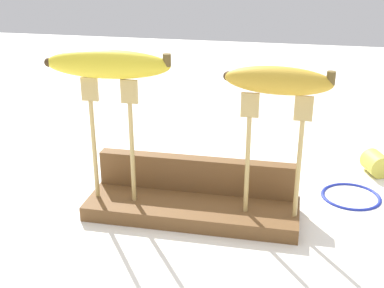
{
  "coord_description": "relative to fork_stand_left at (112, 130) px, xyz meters",
  "views": [
    {
      "loc": [
        0.15,
        -0.71,
        0.41
      ],
      "look_at": [
        0.0,
        0.0,
        0.12
      ],
      "focal_mm": 47.8,
      "sensor_mm": 36.0,
      "label": 1
    }
  ],
  "objects": [
    {
      "name": "ground_plane",
      "position": [
        0.12,
        0.01,
        -0.14
      ],
      "size": [
        3.0,
        3.0,
        0.0
      ],
      "primitive_type": "plane",
      "color": "white"
    },
    {
      "name": "wooden_board",
      "position": [
        0.12,
        0.01,
        -0.13
      ],
      "size": [
        0.34,
        0.11,
        0.02
      ],
      "primitive_type": "cube",
      "color": "brown",
      "rests_on": "ground"
    },
    {
      "name": "board_backstop",
      "position": [
        0.12,
        0.05,
        -0.09
      ],
      "size": [
        0.33,
        0.02,
        0.06
      ],
      "primitive_type": "cube",
      "color": "brown",
      "rests_on": "wooden_board"
    },
    {
      "name": "fork_stand_left",
      "position": [
        0.0,
        0.0,
        0.0
      ],
      "size": [
        0.09,
        0.01,
        0.2
      ],
      "color": "tan",
      "rests_on": "wooden_board"
    },
    {
      "name": "fork_stand_right",
      "position": [
        0.25,
        0.0,
        -0.01
      ],
      "size": [
        0.1,
        0.01,
        0.19
      ],
      "color": "tan",
      "rests_on": "wooden_board"
    },
    {
      "name": "banana_raised_left",
      "position": [
        -0.0,
        -0.0,
        0.1
      ],
      "size": [
        0.19,
        0.05,
        0.04
      ],
      "color": "yellow",
      "rests_on": "fork_stand_left"
    },
    {
      "name": "banana_raised_right",
      "position": [
        0.25,
        0.0,
        0.09
      ],
      "size": [
        0.16,
        0.05,
        0.04
      ],
      "color": "gold",
      "rests_on": "fork_stand_right"
    },
    {
      "name": "banana_chunk_near",
      "position": [
        0.43,
        0.24,
        -0.12
      ],
      "size": [
        0.06,
        0.06,
        0.04
      ],
      "color": "#DBD147",
      "rests_on": "ground"
    },
    {
      "name": "wire_coil",
      "position": [
        0.38,
        0.13,
        -0.14
      ],
      "size": [
        0.1,
        0.1,
        0.01
      ],
      "primitive_type": "torus",
      "color": "#1E2DA5",
      "rests_on": "ground"
    }
  ]
}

